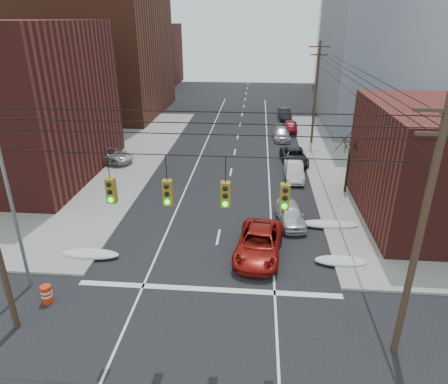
% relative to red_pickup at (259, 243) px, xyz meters
% --- Properties ---
extents(building_brick_tall, '(24.00, 20.00, 30.00)m').
position_rel_red_pickup_xyz_m(building_brick_tall, '(-26.64, 37.89, 14.22)').
color(building_brick_tall, brown).
rests_on(building_brick_tall, ground).
extents(building_brick_far, '(22.00, 18.00, 12.00)m').
position_rel_red_pickup_xyz_m(building_brick_far, '(-28.64, 63.89, 5.22)').
color(building_brick_far, '#511C18').
rests_on(building_brick_far, ground).
extents(building_office, '(22.00, 20.00, 25.00)m').
position_rel_red_pickup_xyz_m(building_office, '(19.36, 33.89, 11.72)').
color(building_office, gray).
rests_on(building_office, ground).
extents(building_glass, '(20.00, 18.00, 22.00)m').
position_rel_red_pickup_xyz_m(building_glass, '(21.36, 59.89, 10.22)').
color(building_glass, gray).
rests_on(building_glass, ground).
extents(utility_pole_right, '(2.20, 0.28, 11.00)m').
position_rel_red_pickup_xyz_m(utility_pole_right, '(5.86, -7.11, 5.00)').
color(utility_pole_right, '#473323').
rests_on(utility_pole_right, ground).
extents(utility_pole_far, '(2.20, 0.28, 11.00)m').
position_rel_red_pickup_xyz_m(utility_pole_far, '(5.86, 23.89, 5.00)').
color(utility_pole_far, '#473323').
rests_on(utility_pole_far, ground).
extents(traffic_signals, '(17.00, 0.42, 2.02)m').
position_rel_red_pickup_xyz_m(traffic_signals, '(-2.54, -7.14, 6.38)').
color(traffic_signals, black).
rests_on(traffic_signals, ground).
extents(street_light, '(0.44, 0.44, 9.32)m').
position_rel_red_pickup_xyz_m(street_light, '(-12.14, -4.11, 4.76)').
color(street_light, gray).
rests_on(street_light, ground).
extents(bare_tree, '(2.09, 2.20, 4.93)m').
position_rel_red_pickup_xyz_m(bare_tree, '(6.95, 9.89, 1.54)').
color(bare_tree, black).
rests_on(bare_tree, ground).
extents(snow_nw, '(3.50, 1.08, 0.42)m').
position_rel_red_pickup_xyz_m(snow_nw, '(-10.04, -1.11, -0.57)').
color(snow_nw, silver).
rests_on(snow_nw, ground).
extents(snow_ne, '(3.00, 1.08, 0.42)m').
position_rel_red_pickup_xyz_m(snow_ne, '(4.76, -0.61, -0.57)').
color(snow_ne, silver).
rests_on(snow_ne, ground).
extents(snow_east_far, '(4.00, 1.08, 0.42)m').
position_rel_red_pickup_xyz_m(snow_east_far, '(4.76, 3.89, -0.57)').
color(snow_east_far, silver).
rests_on(snow_east_far, ground).
extents(red_pickup, '(3.23, 5.90, 1.57)m').
position_rel_red_pickup_xyz_m(red_pickup, '(0.00, 0.00, 0.00)').
color(red_pickup, maroon).
rests_on(red_pickup, ground).
extents(parked_car_a, '(2.20, 4.33, 1.41)m').
position_rel_red_pickup_xyz_m(parked_car_a, '(2.16, 4.21, -0.08)').
color(parked_car_a, silver).
rests_on(parked_car_a, ground).
extents(parked_car_b, '(1.55, 4.41, 1.45)m').
position_rel_red_pickup_xyz_m(parked_car_b, '(3.02, 12.67, -0.06)').
color(parked_car_b, silver).
rests_on(parked_car_b, ground).
extents(parked_car_c, '(2.74, 5.20, 1.40)m').
position_rel_red_pickup_xyz_m(parked_car_c, '(3.37, 16.94, -0.09)').
color(parked_car_c, black).
rests_on(parked_car_c, ground).
extents(parked_car_d, '(1.97, 4.61, 1.33)m').
position_rel_red_pickup_xyz_m(parked_car_d, '(2.52, 25.24, -0.12)').
color(parked_car_d, '#A7A8AC').
rests_on(parked_car_d, ground).
extents(parked_car_e, '(2.03, 4.41, 1.46)m').
position_rel_red_pickup_xyz_m(parked_car_e, '(3.76, 28.32, -0.05)').
color(parked_car_e, maroon).
rests_on(parked_car_e, ground).
extents(parked_car_f, '(1.82, 4.54, 1.47)m').
position_rel_red_pickup_xyz_m(parked_car_f, '(3.43, 35.59, -0.05)').
color(parked_car_f, black).
rests_on(parked_car_f, ground).
extents(lot_car_a, '(4.57, 3.05, 1.42)m').
position_rel_red_pickup_xyz_m(lot_car_a, '(-17.75, 11.60, 0.08)').
color(lot_car_a, silver).
rests_on(lot_car_a, sidewalk_nw).
extents(lot_car_b, '(5.51, 3.46, 1.42)m').
position_rel_red_pickup_xyz_m(lot_car_b, '(-14.81, 15.20, 0.08)').
color(lot_car_b, '#B4B5BA').
rests_on(lot_car_b, sidewalk_nw).
extents(lot_car_c, '(4.68, 2.88, 1.27)m').
position_rel_red_pickup_xyz_m(lot_car_c, '(-19.84, 10.65, 0.00)').
color(lot_car_c, black).
rests_on(lot_car_c, sidewalk_nw).
extents(lot_car_d, '(4.84, 2.88, 1.55)m').
position_rel_red_pickup_xyz_m(lot_car_d, '(-21.04, 15.89, 0.14)').
color(lot_car_d, '#B3B3B8').
rests_on(lot_car_d, sidewalk_nw).
extents(construction_barrel, '(0.66, 0.66, 0.95)m').
position_rel_red_pickup_xyz_m(construction_barrel, '(-10.57, -5.30, -0.29)').
color(construction_barrel, red).
rests_on(construction_barrel, ground).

